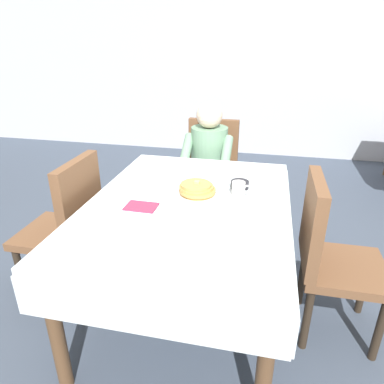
{
  "coord_description": "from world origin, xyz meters",
  "views": [
    {
      "loc": [
        0.4,
        -1.71,
        1.58
      ],
      "look_at": [
        0.02,
        0.03,
        0.79
      ],
      "focal_mm": 32.63,
      "sensor_mm": 36.0,
      "label": 1
    }
  ],
  "objects_px": {
    "spoon_near_edge": "(184,224)",
    "bowl_butter": "(240,185)",
    "diner_person": "(208,157)",
    "chair_right_side": "(328,250)",
    "chair_diner": "(211,167)",
    "knife_right_of_plate": "(229,200)",
    "fork_left_of_plate": "(164,194)",
    "plate_breakfast": "(197,195)",
    "syrup_pitcher": "(160,179)",
    "chair_left_side": "(69,221)",
    "cup_coffee": "(239,189)",
    "dining_table_main": "(188,216)",
    "breakfast_stack": "(197,189)"
  },
  "relations": [
    {
      "from": "spoon_near_edge",
      "to": "bowl_butter",
      "type": "bearing_deg",
      "value": 82.13
    },
    {
      "from": "diner_person",
      "to": "bowl_butter",
      "type": "distance_m",
      "value": 0.83
    },
    {
      "from": "chair_right_side",
      "to": "bowl_butter",
      "type": "relative_size",
      "value": 8.45
    },
    {
      "from": "chair_diner",
      "to": "knife_right_of_plate",
      "type": "bearing_deg",
      "value": 104.42
    },
    {
      "from": "bowl_butter",
      "to": "fork_left_of_plate",
      "type": "relative_size",
      "value": 0.61
    },
    {
      "from": "plate_breakfast",
      "to": "fork_left_of_plate",
      "type": "distance_m",
      "value": 0.19
    },
    {
      "from": "syrup_pitcher",
      "to": "spoon_near_edge",
      "type": "xyz_separation_m",
      "value": [
        0.26,
        -0.46,
        -0.04
      ]
    },
    {
      "from": "chair_diner",
      "to": "bowl_butter",
      "type": "distance_m",
      "value": 1.0
    },
    {
      "from": "chair_left_side",
      "to": "spoon_near_edge",
      "type": "height_order",
      "value": "chair_left_side"
    },
    {
      "from": "diner_person",
      "to": "knife_right_of_plate",
      "type": "relative_size",
      "value": 5.6
    },
    {
      "from": "fork_left_of_plate",
      "to": "bowl_butter",
      "type": "bearing_deg",
      "value": -68.71
    },
    {
      "from": "chair_right_side",
      "to": "knife_right_of_plate",
      "type": "height_order",
      "value": "chair_right_side"
    },
    {
      "from": "diner_person",
      "to": "plate_breakfast",
      "type": "relative_size",
      "value": 4.0
    },
    {
      "from": "chair_diner",
      "to": "diner_person",
      "type": "distance_m",
      "value": 0.21
    },
    {
      "from": "diner_person",
      "to": "chair_diner",
      "type": "bearing_deg",
      "value": -90.0
    },
    {
      "from": "cup_coffee",
      "to": "fork_left_of_plate",
      "type": "bearing_deg",
      "value": -169.85
    },
    {
      "from": "fork_left_of_plate",
      "to": "spoon_near_edge",
      "type": "relative_size",
      "value": 1.2
    },
    {
      "from": "dining_table_main",
      "to": "fork_left_of_plate",
      "type": "height_order",
      "value": "fork_left_of_plate"
    },
    {
      "from": "chair_diner",
      "to": "chair_right_side",
      "type": "distance_m",
      "value": 1.44
    },
    {
      "from": "plate_breakfast",
      "to": "syrup_pitcher",
      "type": "height_order",
      "value": "syrup_pitcher"
    },
    {
      "from": "chair_left_side",
      "to": "fork_left_of_plate",
      "type": "distance_m",
      "value": 0.65
    },
    {
      "from": "fork_left_of_plate",
      "to": "knife_right_of_plate",
      "type": "height_order",
      "value": "same"
    },
    {
      "from": "diner_person",
      "to": "fork_left_of_plate",
      "type": "bearing_deg",
      "value": 84.23
    },
    {
      "from": "bowl_butter",
      "to": "chair_diner",
      "type": "bearing_deg",
      "value": 109.57
    },
    {
      "from": "chair_right_side",
      "to": "bowl_butter",
      "type": "distance_m",
      "value": 0.62
    },
    {
      "from": "breakfast_stack",
      "to": "chair_diner",
      "type": "bearing_deg",
      "value": 95.03
    },
    {
      "from": "chair_right_side",
      "to": "chair_left_side",
      "type": "relative_size",
      "value": 1.0
    },
    {
      "from": "chair_diner",
      "to": "cup_coffee",
      "type": "relative_size",
      "value": 8.23
    },
    {
      "from": "dining_table_main",
      "to": "chair_diner",
      "type": "height_order",
      "value": "chair_diner"
    },
    {
      "from": "bowl_butter",
      "to": "spoon_near_edge",
      "type": "height_order",
      "value": "bowl_butter"
    },
    {
      "from": "syrup_pitcher",
      "to": "chair_diner",
      "type": "bearing_deg",
      "value": 80.65
    },
    {
      "from": "plate_breakfast",
      "to": "knife_right_of_plate",
      "type": "distance_m",
      "value": 0.19
    },
    {
      "from": "knife_right_of_plate",
      "to": "plate_breakfast",
      "type": "bearing_deg",
      "value": 78.77
    },
    {
      "from": "chair_right_side",
      "to": "knife_right_of_plate",
      "type": "relative_size",
      "value": 4.65
    },
    {
      "from": "breakfast_stack",
      "to": "bowl_butter",
      "type": "distance_m",
      "value": 0.29
    },
    {
      "from": "dining_table_main",
      "to": "diner_person",
      "type": "height_order",
      "value": "diner_person"
    },
    {
      "from": "cup_coffee",
      "to": "breakfast_stack",
      "type": "bearing_deg",
      "value": -165.36
    },
    {
      "from": "bowl_butter",
      "to": "knife_right_of_plate",
      "type": "bearing_deg",
      "value": -101.9
    },
    {
      "from": "plate_breakfast",
      "to": "chair_left_side",
      "type": "bearing_deg",
      "value": -173.94
    },
    {
      "from": "chair_right_side",
      "to": "spoon_near_edge",
      "type": "xyz_separation_m",
      "value": [
        -0.73,
        -0.26,
        0.21
      ]
    },
    {
      "from": "chair_left_side",
      "to": "diner_person",
      "type": "bearing_deg",
      "value": -34.88
    },
    {
      "from": "chair_left_side",
      "to": "plate_breakfast",
      "type": "relative_size",
      "value": 3.32
    },
    {
      "from": "chair_diner",
      "to": "chair_left_side",
      "type": "bearing_deg",
      "value": 58.86
    },
    {
      "from": "diner_person",
      "to": "fork_left_of_plate",
      "type": "distance_m",
      "value": 0.96
    },
    {
      "from": "chair_left_side",
      "to": "breakfast_stack",
      "type": "distance_m",
      "value": 0.85
    },
    {
      "from": "bowl_butter",
      "to": "knife_right_of_plate",
      "type": "height_order",
      "value": "bowl_butter"
    },
    {
      "from": "breakfast_stack",
      "to": "spoon_near_edge",
      "type": "height_order",
      "value": "breakfast_stack"
    },
    {
      "from": "chair_right_side",
      "to": "spoon_near_edge",
      "type": "bearing_deg",
      "value": -70.65
    },
    {
      "from": "cup_coffee",
      "to": "knife_right_of_plate",
      "type": "height_order",
      "value": "cup_coffee"
    },
    {
      "from": "breakfast_stack",
      "to": "knife_right_of_plate",
      "type": "bearing_deg",
      "value": -4.62
    }
  ]
}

